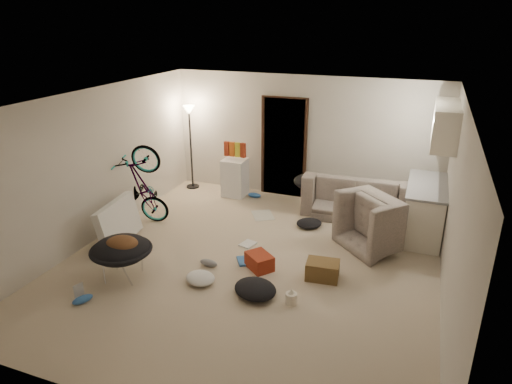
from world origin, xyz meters
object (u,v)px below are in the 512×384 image
at_px(kitchen_counter, 424,211).
at_px(mini_fridge, 235,177).
at_px(drink_case_b, 259,261).
at_px(saucer_chair, 122,255).
at_px(floor_lamp, 190,129).
at_px(armchair, 384,226).
at_px(sofa, 356,200).
at_px(tv_box, 119,222).
at_px(drink_case_a, 323,270).
at_px(juicer, 291,298).
at_px(bicycle, 145,203).

xyz_separation_m(kitchen_counter, mini_fridge, (-3.76, 0.55, -0.05)).
bearing_deg(drink_case_b, saucer_chair, -112.94).
bearing_deg(floor_lamp, saucer_chair, -77.22).
distance_m(armchair, saucer_chair, 4.16).
bearing_deg(saucer_chair, floor_lamp, 102.78).
distance_m(sofa, armchair, 1.27).
height_order(kitchen_counter, drink_case_b, kitchen_counter).
height_order(floor_lamp, drink_case_b, floor_lamp).
xyz_separation_m(armchair, tv_box, (-4.14, -1.45, 0.02)).
bearing_deg(drink_case_a, juicer, -113.55).
distance_m(sofa, mini_fridge, 2.55).
distance_m(saucer_chair, drink_case_a, 2.89).
bearing_deg(bicycle, floor_lamp, -6.17).
xyz_separation_m(floor_lamp, mini_fridge, (1.07, -0.10, -0.91)).
bearing_deg(drink_case_b, juicer, -5.59).
relative_size(drink_case_b, juicer, 1.82).
distance_m(kitchen_counter, bicycle, 4.91).
distance_m(bicycle, saucer_chair, 1.85).
distance_m(sofa, drink_case_a, 2.48).
height_order(mini_fridge, juicer, mini_fridge).
xyz_separation_m(mini_fridge, drink_case_b, (1.53, -2.64, -0.28)).
relative_size(floor_lamp, kitchen_counter, 1.21).
relative_size(bicycle, drink_case_b, 3.81).
height_order(bicycle, drink_case_b, bicycle).
distance_m(mini_fridge, drink_case_b, 3.06).
xyz_separation_m(sofa, saucer_chair, (-2.78, -3.48, 0.08)).
distance_m(floor_lamp, armchair, 4.54).
bearing_deg(armchair, drink_case_b, 85.03).
xyz_separation_m(armchair, mini_fridge, (-3.18, 1.20, 0.05)).
height_order(drink_case_a, juicer, drink_case_a).
bearing_deg(mini_fridge, armchair, -20.96).
bearing_deg(floor_lamp, tv_box, -87.92).
xyz_separation_m(floor_lamp, saucer_chair, (0.83, -3.68, -0.94)).
relative_size(mini_fridge, drink_case_b, 1.93).
bearing_deg(floor_lamp, bicycle, -87.10).
distance_m(floor_lamp, drink_case_b, 3.95).
relative_size(kitchen_counter, drink_case_a, 3.22).
bearing_deg(mini_fridge, floor_lamp, 174.38).
distance_m(armchair, juicer, 2.35).
bearing_deg(armchair, sofa, -16.04).
xyz_separation_m(sofa, armchair, (0.63, -1.10, 0.05)).
relative_size(floor_lamp, sofa, 0.91).
distance_m(armchair, bicycle, 4.20).
bearing_deg(sofa, floor_lamp, -6.24).
height_order(sofa, juicer, sofa).
relative_size(floor_lamp, tv_box, 1.67).
bearing_deg(floor_lamp, kitchen_counter, -7.66).
height_order(drink_case_a, drink_case_b, drink_case_a).
height_order(floor_lamp, juicer, floor_lamp).
relative_size(floor_lamp, saucer_chair, 2.05).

